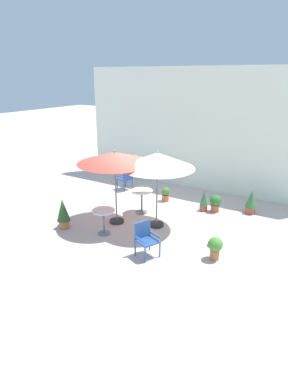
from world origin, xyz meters
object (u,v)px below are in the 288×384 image
potted_plant_4 (215,203)px  potted_plant_3 (63,212)px  patio_chair_0 (145,237)px  potted_plant_5 (251,201)px  cafe_table_0 (104,218)px  potted_plant_0 (215,247)px  patio_umbrella_1 (157,161)px  potted_plant_2 (165,194)px  cafe_table_1 (142,197)px  potted_plant_1 (204,200)px  patio_umbrella_0 (115,158)px  patio_chair_1 (126,177)px

potted_plant_4 → potted_plant_3: bearing=-133.9°
patio_chair_0 → potted_plant_5: size_ratio=1.11×
cafe_table_0 → potted_plant_0: cafe_table_0 is taller
patio_chair_0 → patio_umbrella_1: bearing=110.3°
potted_plant_2 → cafe_table_1: bearing=-97.0°
potted_plant_1 → potted_plant_2: bearing=175.5°
cafe_table_0 → potted_plant_1: bearing=60.1°
potted_plant_3 → cafe_table_0: bearing=14.3°
cafe_table_0 → potted_plant_3: 1.30m
patio_chair_0 → potted_plant_4: 3.63m
patio_umbrella_0 → potted_plant_1: (1.93, 2.28, -1.66)m
patio_umbrella_0 → cafe_table_1: (0.25, 1.05, -1.49)m
potted_plant_0 → potted_plant_2: potted_plant_0 is taller
patio_umbrella_1 → potted_plant_0: patio_umbrella_1 is taller
cafe_table_0 → potted_plant_1: (1.78, 3.10, -0.14)m
patio_umbrella_0 → patio_umbrella_1: (1.17, 0.43, -0.01)m
potted_plant_4 → patio_chair_0: bearing=-98.3°
potted_plant_3 → potted_plant_0: bearing=8.6°
cafe_table_1 → potted_plant_1: size_ratio=1.04×
patio_umbrella_1 → potted_plant_1: (0.76, 1.85, -1.65)m
potted_plant_1 → potted_plant_4: (0.36, 0.12, -0.05)m
potted_plant_1 → patio_umbrella_0: bearing=-130.3°
cafe_table_1 → potted_plant_0: cafe_table_1 is taller
patio_umbrella_1 → potted_plant_5: bearing=48.7°
patio_umbrella_0 → potted_plant_0: bearing=-7.9°
potted_plant_5 → potted_plant_4: bearing=-154.8°
patio_chair_0 → patio_chair_1: size_ratio=0.96×
potted_plant_1 → potted_plant_5: bearing=23.6°
cafe_table_1 → potted_plant_2: 1.38m
potted_plant_3 → cafe_table_1: bearing=58.2°
cafe_table_0 → potted_plant_3: size_ratio=0.80×
patio_chair_0 → potted_plant_3: potted_plant_3 is taller
potted_plant_4 → potted_plant_1: bearing=-161.1°
potted_plant_2 → potted_plant_4: (1.87, 0.00, 0.04)m
patio_umbrella_0 → potted_plant_3: patio_umbrella_0 is taller
patio_umbrella_0 → patio_chair_0: size_ratio=2.57×
patio_chair_1 → potted_plant_0: size_ratio=1.55×
patio_umbrella_1 → potted_plant_0: size_ratio=3.90×
patio_chair_1 → potted_plant_1: size_ratio=1.24×
cafe_table_1 → patio_chair_1: 2.35m
cafe_table_0 → potted_plant_1: size_ratio=0.99×
patio_umbrella_0 → potted_plant_1: size_ratio=3.05×
cafe_table_0 → patio_chair_0: size_ratio=0.83×
potted_plant_5 → cafe_table_0: bearing=-130.6°
patio_umbrella_1 → potted_plant_1: bearing=67.6°
cafe_table_0 → potted_plant_2: (0.27, 3.22, -0.23)m
patio_umbrella_1 → patio_chair_1: size_ratio=2.51×
cafe_table_0 → potted_plant_4: 3.87m
patio_umbrella_1 → potted_plant_1: 2.59m
cafe_table_1 → patio_chair_0: patio_chair_0 is taller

